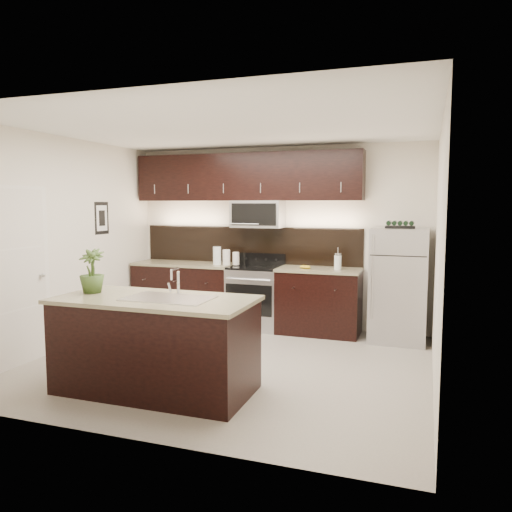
% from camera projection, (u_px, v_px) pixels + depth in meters
% --- Properties ---
extents(ground, '(4.50, 4.50, 0.00)m').
position_uv_depth(ground, '(229.00, 363.00, 5.82)').
color(ground, gray).
rests_on(ground, ground).
extents(room_walls, '(4.52, 4.02, 2.71)m').
position_uv_depth(room_walls, '(217.00, 218.00, 5.64)').
color(room_walls, silver).
rests_on(room_walls, ground).
extents(counter_run, '(3.51, 0.65, 0.94)m').
position_uv_depth(counter_run, '(243.00, 296.00, 7.50)').
color(counter_run, black).
rests_on(counter_run, ground).
extents(upper_fixtures, '(3.49, 0.40, 1.66)m').
position_uv_depth(upper_fixtures, '(248.00, 185.00, 7.46)').
color(upper_fixtures, black).
rests_on(upper_fixtures, counter_run).
extents(island, '(1.96, 0.96, 0.94)m').
position_uv_depth(island, '(156.00, 344.00, 4.92)').
color(island, black).
rests_on(island, ground).
extents(sink_faucet, '(0.84, 0.50, 0.28)m').
position_uv_depth(sink_faucet, '(169.00, 297.00, 4.83)').
color(sink_faucet, silver).
rests_on(sink_faucet, island).
extents(refrigerator, '(0.74, 0.67, 1.53)m').
position_uv_depth(refrigerator, '(398.00, 285.00, 6.69)').
color(refrigerator, '#B2B2B7').
rests_on(refrigerator, ground).
extents(wine_rack, '(0.38, 0.23, 0.09)m').
position_uv_depth(wine_rack, '(400.00, 225.00, 6.60)').
color(wine_rack, black).
rests_on(wine_rack, refrigerator).
extents(plant, '(0.30, 0.30, 0.45)m').
position_uv_depth(plant, '(92.00, 271.00, 5.12)').
color(plant, '#334C1E').
rests_on(plant, island).
extents(canisters, '(0.40, 0.15, 0.27)m').
position_uv_depth(canisters, '(224.00, 257.00, 7.50)').
color(canisters, silver).
rests_on(canisters, counter_run).
extents(french_press, '(0.10, 0.10, 0.30)m').
position_uv_depth(french_press, '(338.00, 262.00, 6.93)').
color(french_press, silver).
rests_on(french_press, counter_run).
extents(bananas, '(0.18, 0.16, 0.05)m').
position_uv_depth(bananas, '(303.00, 267.00, 7.07)').
color(bananas, gold).
rests_on(bananas, counter_run).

